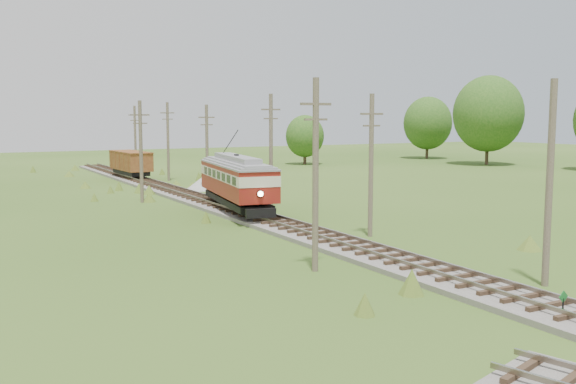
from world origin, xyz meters
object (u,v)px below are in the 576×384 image
streetcar (237,178)px  gondola (131,162)px  gravel_pile (205,184)px  switch_marker (563,303)px

streetcar → gondola: size_ratio=1.52×
gondola → gravel_pile: bearing=-77.9°
switch_marker → streetcar: size_ratio=0.08×
streetcar → gondola: bearing=99.6°
switch_marker → streetcar: bearing=89.6°
switch_marker → gondola: (0.20, 58.95, 1.41)m
switch_marker → streetcar: (0.20, 28.89, 2.03)m
gravel_pile → switch_marker: bearing=-94.9°
gondola → gravel_pile: gondola is taller
streetcar → gravel_pile: bearing=86.7°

